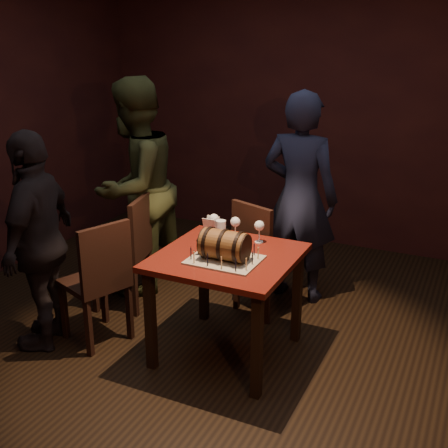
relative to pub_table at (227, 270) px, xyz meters
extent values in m
plane|color=black|center=(-0.05, -0.02, -0.64)|extent=(5.00, 5.00, 0.00)
cube|color=black|center=(-0.05, 2.48, 0.76)|extent=(5.00, 0.04, 2.80)
cube|color=#4C110C|center=(0.00, 0.00, 0.09)|extent=(0.90, 0.90, 0.04)
cube|color=black|center=(-0.38, -0.38, -0.29)|extent=(0.06, 0.06, 0.71)
cube|color=black|center=(0.38, -0.38, -0.29)|extent=(0.06, 0.06, 0.71)
cube|color=black|center=(-0.38, 0.38, -0.29)|extent=(0.06, 0.06, 0.71)
cube|color=black|center=(0.38, 0.38, -0.29)|extent=(0.06, 0.06, 0.71)
cube|color=gray|center=(0.03, -0.10, 0.12)|extent=(0.45, 0.35, 0.01)
cylinder|color=brown|center=(0.03, -0.10, 0.22)|extent=(0.29, 0.19, 0.19)
cylinder|color=black|center=(-0.08, -0.10, 0.22)|extent=(0.02, 0.21, 0.21)
cylinder|color=black|center=(0.03, -0.10, 0.22)|extent=(0.02, 0.21, 0.21)
cylinder|color=black|center=(0.14, -0.10, 0.22)|extent=(0.02, 0.21, 0.21)
cylinder|color=black|center=(-0.12, -0.10, 0.22)|extent=(0.01, 0.19, 0.19)
cylinder|color=black|center=(0.18, -0.10, 0.22)|extent=(0.01, 0.19, 0.19)
cylinder|color=black|center=(-0.14, -0.10, 0.22)|extent=(0.04, 0.02, 0.02)
sphere|color=black|center=(-0.16, -0.10, 0.22)|extent=(0.03, 0.03, 0.03)
cylinder|color=#F4D892|center=(-0.12, -0.25, 0.16)|extent=(0.01, 0.01, 0.08)
cylinder|color=black|center=(-0.12, -0.25, 0.21)|extent=(0.00, 0.00, 0.01)
cylinder|color=black|center=(-0.02, -0.25, 0.16)|extent=(0.01, 0.01, 0.08)
cylinder|color=black|center=(-0.02, -0.25, 0.21)|extent=(0.00, 0.00, 0.01)
cylinder|color=#F4D892|center=(0.08, -0.25, 0.16)|extent=(0.01, 0.01, 0.08)
cylinder|color=black|center=(0.08, -0.25, 0.21)|extent=(0.00, 0.00, 0.01)
cylinder|color=black|center=(0.18, -0.25, 0.16)|extent=(0.01, 0.01, 0.08)
cylinder|color=black|center=(0.18, -0.25, 0.21)|extent=(0.00, 0.00, 0.01)
cylinder|color=#F4D892|center=(0.23, -0.20, 0.16)|extent=(0.01, 0.01, 0.08)
cylinder|color=black|center=(0.23, -0.20, 0.21)|extent=(0.00, 0.00, 0.01)
cylinder|color=black|center=(0.23, -0.10, 0.16)|extent=(0.01, 0.01, 0.08)
cylinder|color=black|center=(0.23, -0.10, 0.21)|extent=(0.00, 0.00, 0.01)
cylinder|color=#F4D892|center=(0.23, -0.01, 0.16)|extent=(0.01, 0.01, 0.08)
cylinder|color=black|center=(0.23, -0.01, 0.21)|extent=(0.00, 0.00, 0.01)
cylinder|color=black|center=(0.18, 0.04, 0.16)|extent=(0.01, 0.01, 0.08)
cylinder|color=black|center=(0.18, 0.04, 0.21)|extent=(0.00, 0.00, 0.01)
cylinder|color=#F4D892|center=(0.08, 0.04, 0.16)|extent=(0.01, 0.01, 0.08)
cylinder|color=black|center=(0.08, 0.04, 0.21)|extent=(0.00, 0.00, 0.01)
cylinder|color=black|center=(-0.02, 0.04, 0.16)|extent=(0.01, 0.01, 0.08)
cylinder|color=black|center=(-0.02, 0.04, 0.21)|extent=(0.00, 0.00, 0.01)
cylinder|color=#F4D892|center=(-0.11, 0.04, 0.16)|extent=(0.01, 0.01, 0.08)
cylinder|color=black|center=(-0.11, 0.04, 0.21)|extent=(0.00, 0.00, 0.01)
cylinder|color=black|center=(-0.16, -0.01, 0.16)|extent=(0.01, 0.01, 0.08)
cylinder|color=black|center=(-0.16, -0.01, 0.21)|extent=(0.00, 0.00, 0.01)
cylinder|color=#F4D892|center=(-0.16, -0.10, 0.16)|extent=(0.01, 0.01, 0.08)
cylinder|color=black|center=(-0.16, -0.10, 0.21)|extent=(0.00, 0.00, 0.01)
cylinder|color=black|center=(-0.16, -0.20, 0.16)|extent=(0.01, 0.01, 0.08)
cylinder|color=black|center=(-0.16, -0.20, 0.21)|extent=(0.00, 0.00, 0.01)
cylinder|color=silver|center=(-0.25, 0.30, 0.11)|extent=(0.06, 0.06, 0.01)
cylinder|color=silver|center=(-0.25, 0.30, 0.16)|extent=(0.01, 0.01, 0.09)
sphere|color=silver|center=(-0.25, 0.30, 0.23)|extent=(0.07, 0.07, 0.07)
sphere|color=#591114|center=(-0.25, 0.30, 0.23)|extent=(0.05, 0.05, 0.05)
cylinder|color=silver|center=(-0.08, 0.31, 0.11)|extent=(0.06, 0.06, 0.01)
cylinder|color=silver|center=(-0.08, 0.31, 0.16)|extent=(0.01, 0.01, 0.09)
sphere|color=silver|center=(-0.08, 0.31, 0.23)|extent=(0.07, 0.07, 0.07)
cylinder|color=silver|center=(0.10, 0.31, 0.11)|extent=(0.06, 0.06, 0.01)
cylinder|color=silver|center=(0.10, 0.31, 0.16)|extent=(0.01, 0.01, 0.09)
sphere|color=silver|center=(0.10, 0.31, 0.23)|extent=(0.07, 0.07, 0.07)
sphere|color=#BF594C|center=(0.10, 0.31, 0.23)|extent=(0.05, 0.05, 0.05)
cylinder|color=silver|center=(-0.15, 0.22, 0.18)|extent=(0.07, 0.07, 0.15)
cylinder|color=#9E5414|center=(-0.15, 0.22, 0.17)|extent=(0.06, 0.06, 0.11)
cylinder|color=white|center=(-0.15, 0.22, 0.23)|extent=(0.06, 0.06, 0.02)
cube|color=black|center=(0.00, 0.74, -0.19)|extent=(0.52, 0.52, 0.04)
cube|color=black|center=(0.22, 0.84, -0.43)|extent=(0.04, 0.04, 0.43)
cube|color=black|center=(-0.10, 0.96, -0.43)|extent=(0.04, 0.04, 0.43)
cube|color=black|center=(0.10, 0.52, -0.43)|extent=(0.04, 0.04, 0.43)
cube|color=black|center=(-0.22, 0.64, -0.43)|extent=(0.04, 0.04, 0.43)
cube|color=black|center=(-0.07, 0.57, 0.06)|extent=(0.39, 0.18, 0.46)
cube|color=black|center=(-1.10, 0.30, -0.19)|extent=(0.48, 0.48, 0.04)
cube|color=black|center=(-1.30, 0.43, -0.43)|extent=(0.04, 0.04, 0.43)
cube|color=black|center=(-1.22, 0.10, -0.43)|extent=(0.04, 0.04, 0.43)
cube|color=black|center=(-0.97, 0.51, -0.43)|extent=(0.04, 0.04, 0.43)
cube|color=black|center=(-0.89, 0.18, -0.43)|extent=(0.04, 0.04, 0.43)
cube|color=black|center=(-0.92, 0.34, 0.06)|extent=(0.13, 0.40, 0.46)
cube|color=black|center=(-0.95, -0.23, -0.19)|extent=(0.52, 0.52, 0.04)
cube|color=black|center=(-1.05, -0.01, -0.43)|extent=(0.04, 0.04, 0.43)
cube|color=black|center=(-1.17, -0.33, -0.43)|extent=(0.04, 0.04, 0.43)
cube|color=black|center=(-0.73, -0.13, -0.43)|extent=(0.04, 0.04, 0.43)
cube|color=black|center=(-0.85, -0.45, -0.43)|extent=(0.04, 0.04, 0.43)
cube|color=black|center=(-0.78, -0.29, 0.06)|extent=(0.18, 0.39, 0.46)
imported|color=#181B30|center=(0.14, 1.09, 0.23)|extent=(0.65, 0.44, 1.75)
imported|color=#34391C|center=(-1.16, 0.65, 0.27)|extent=(0.72, 0.91, 1.83)
imported|color=black|center=(-1.25, -0.41, 0.14)|extent=(0.64, 0.99, 1.56)
camera|label=1|loc=(1.48, -3.14, 1.52)|focal=45.00mm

